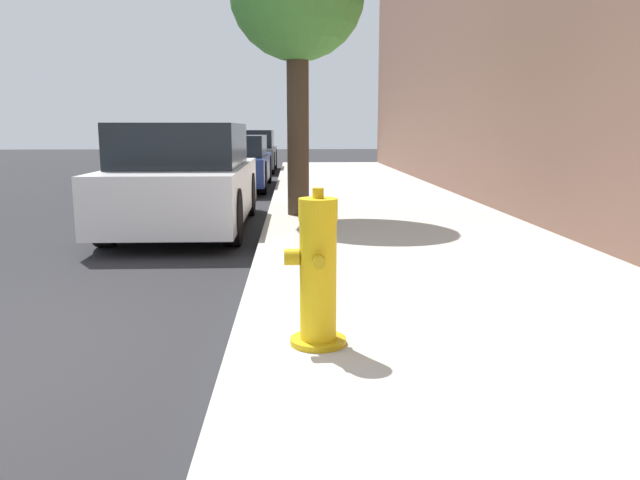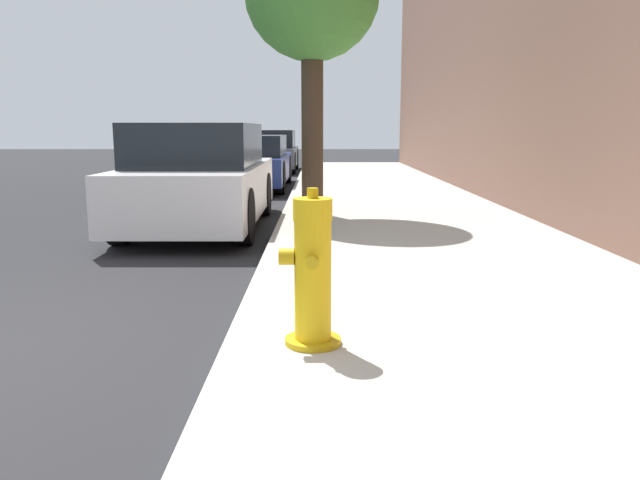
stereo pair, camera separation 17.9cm
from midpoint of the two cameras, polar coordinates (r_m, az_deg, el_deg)
name	(u,v)px [view 2 (the right image)]	position (r m, az deg, el deg)	size (l,w,h in m)	color
sidewalk_slab	(518,354)	(3.98, 18.94, -9.81)	(3.55, 40.00, 0.15)	#B7B2A8
fire_hydrant	(310,274)	(3.60, 0.48, -3.15)	(0.36, 0.36, 0.92)	#C39C11
parked_car_near	(198,179)	(8.90, -10.54, 5.55)	(1.71, 4.25, 1.47)	silver
parked_car_mid	(247,162)	(14.86, -6.38, 7.10)	(1.82, 4.50, 1.25)	navy
parked_car_far	(268,152)	(20.70, -4.52, 8.07)	(1.71, 3.95, 1.35)	#4C5156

